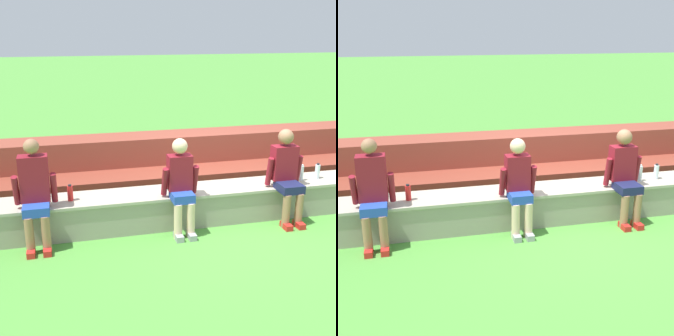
% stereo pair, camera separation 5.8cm
% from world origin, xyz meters
% --- Properties ---
extents(ground_plane, '(80.00, 80.00, 0.00)m').
position_xyz_m(ground_plane, '(0.00, 0.00, 0.00)').
color(ground_plane, '#4C9338').
extents(stone_seating_wall, '(8.25, 0.61, 0.50)m').
position_xyz_m(stone_seating_wall, '(0.00, 0.28, 0.27)').
color(stone_seating_wall, gray).
rests_on(stone_seating_wall, ground).
extents(brick_bleachers, '(10.10, 1.28, 0.95)m').
position_xyz_m(brick_bleachers, '(0.00, 1.66, 0.39)').
color(brick_bleachers, brown).
rests_on(brick_bleachers, ground).
extents(person_far_left, '(0.54, 0.53, 1.42)m').
position_xyz_m(person_far_left, '(-2.84, 0.01, 0.75)').
color(person_far_left, '#996B4C').
rests_on(person_far_left, ground).
extents(person_left_of_center, '(0.50, 0.52, 1.32)m').
position_xyz_m(person_left_of_center, '(-0.95, -0.03, 0.70)').
color(person_left_of_center, beige).
rests_on(person_left_of_center, ground).
extents(person_center, '(0.54, 0.62, 1.35)m').
position_xyz_m(person_center, '(0.63, 0.00, 0.72)').
color(person_center, '#996B4C').
rests_on(person_center, ground).
extents(water_bottle_mid_left, '(0.07, 0.07, 0.24)m').
position_xyz_m(water_bottle_mid_left, '(1.31, 0.28, 0.61)').
color(water_bottle_mid_left, silver).
rests_on(water_bottle_mid_left, stone_seating_wall).
extents(water_bottle_center_gap, '(0.06, 0.06, 0.26)m').
position_xyz_m(water_bottle_center_gap, '(1.01, 0.24, 0.62)').
color(water_bottle_center_gap, silver).
rests_on(water_bottle_center_gap, stone_seating_wall).
extents(water_bottle_mid_right, '(0.08, 0.08, 0.22)m').
position_xyz_m(water_bottle_mid_right, '(-2.41, 0.25, 0.60)').
color(water_bottle_mid_right, red).
rests_on(water_bottle_mid_right, stone_seating_wall).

